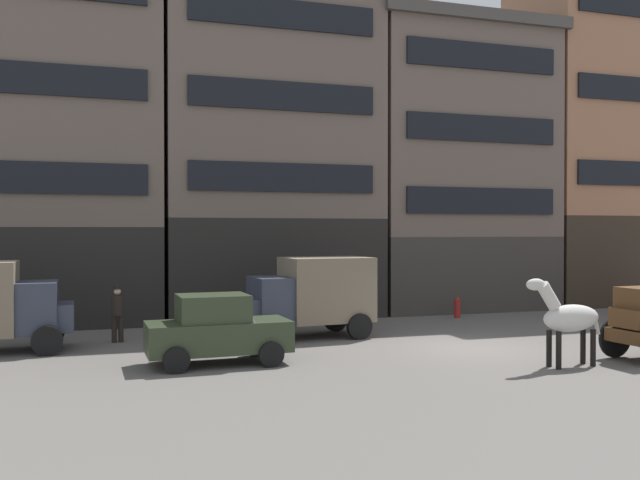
% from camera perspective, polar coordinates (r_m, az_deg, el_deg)
% --- Properties ---
extents(ground_plane, '(120.00, 120.00, 0.00)m').
position_cam_1_polar(ground_plane, '(20.89, 12.75, -8.88)').
color(ground_plane, '#605B56').
extents(building_far_left, '(7.63, 5.80, 17.68)m').
position_cam_1_polar(building_far_left, '(28.24, -20.87, 11.73)').
color(building_far_left, black).
rests_on(building_far_left, ground_plane).
extents(building_center_left, '(9.14, 5.80, 13.81)m').
position_cam_1_polar(building_center_left, '(28.64, -4.43, 7.70)').
color(building_center_left, black).
rests_on(building_center_left, ground_plane).
extents(building_center_right, '(8.77, 5.80, 12.84)m').
position_cam_1_polar(building_center_right, '(31.67, 11.01, 6.14)').
color(building_center_right, '#38332D').
rests_on(building_center_right, ground_plane).
extents(building_far_right, '(7.07, 5.80, 16.20)m').
position_cam_1_polar(building_far_right, '(36.08, 21.73, 8.13)').
color(building_far_right, '#33281E').
rests_on(building_far_right, ground_plane).
extents(draft_horse, '(2.35, 0.70, 2.30)m').
position_cam_1_polar(draft_horse, '(18.58, 20.21, -6.15)').
color(draft_horse, beige).
rests_on(draft_horse, ground_plane).
extents(delivery_truck_far, '(4.48, 2.45, 2.62)m').
position_cam_1_polar(delivery_truck_far, '(22.14, -0.85, -4.60)').
color(delivery_truck_far, '#333847').
rests_on(delivery_truck_far, ground_plane).
extents(sedan_parked_curb, '(3.75, 1.96, 1.83)m').
position_cam_1_polar(sedan_parked_curb, '(18.02, -8.67, -7.47)').
color(sedan_parked_curb, '#2D3823').
rests_on(sedan_parked_curb, ground_plane).
extents(pedestrian_officer, '(0.43, 0.43, 1.79)m').
position_cam_1_polar(pedestrian_officer, '(22.16, -16.73, -5.77)').
color(pedestrian_officer, black).
rests_on(pedestrian_officer, ground_plane).
extents(fire_hydrant_curbside, '(0.24, 0.24, 0.83)m').
position_cam_1_polar(fire_hydrant_curbside, '(27.79, 11.52, -5.58)').
color(fire_hydrant_curbside, maroon).
rests_on(fire_hydrant_curbside, ground_plane).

